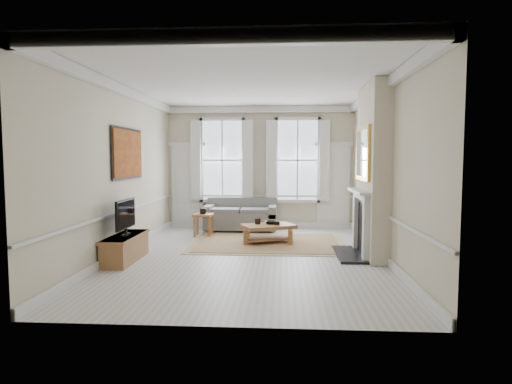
# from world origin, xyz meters

# --- Properties ---
(floor) EXTENTS (7.20, 7.20, 0.00)m
(floor) POSITION_xyz_m (0.00, 0.00, 0.00)
(floor) COLOR #B7B5AD
(floor) RESTS_ON ground
(ceiling) EXTENTS (7.20, 7.20, 0.00)m
(ceiling) POSITION_xyz_m (0.00, 0.00, 3.40)
(ceiling) COLOR white
(ceiling) RESTS_ON back_wall
(back_wall) EXTENTS (5.20, 0.00, 5.20)m
(back_wall) POSITION_xyz_m (0.00, 3.60, 1.70)
(back_wall) COLOR beige
(back_wall) RESTS_ON floor
(left_wall) EXTENTS (0.00, 7.20, 7.20)m
(left_wall) POSITION_xyz_m (-2.60, 0.00, 1.70)
(left_wall) COLOR beige
(left_wall) RESTS_ON floor
(right_wall) EXTENTS (0.00, 7.20, 7.20)m
(right_wall) POSITION_xyz_m (2.60, 0.00, 1.70)
(right_wall) COLOR beige
(right_wall) RESTS_ON floor
(window_left) EXTENTS (1.26, 0.20, 2.20)m
(window_left) POSITION_xyz_m (-1.05, 3.55, 1.90)
(window_left) COLOR #B2BCC6
(window_left) RESTS_ON back_wall
(window_right) EXTENTS (1.26, 0.20, 2.20)m
(window_right) POSITION_xyz_m (1.05, 3.55, 1.90)
(window_right) COLOR #B2BCC6
(window_right) RESTS_ON back_wall
(door_left) EXTENTS (0.90, 0.08, 2.30)m
(door_left) POSITION_xyz_m (-2.05, 3.56, 1.15)
(door_left) COLOR silver
(door_left) RESTS_ON floor
(door_right) EXTENTS (0.90, 0.08, 2.30)m
(door_right) POSITION_xyz_m (2.05, 3.56, 1.15)
(door_right) COLOR silver
(door_right) RESTS_ON floor
(painting) EXTENTS (0.05, 1.66, 1.06)m
(painting) POSITION_xyz_m (-2.56, 0.30, 2.05)
(painting) COLOR #AF601E
(painting) RESTS_ON left_wall
(chimney_breast) EXTENTS (0.35, 1.70, 3.38)m
(chimney_breast) POSITION_xyz_m (2.43, 0.20, 1.70)
(chimney_breast) COLOR beige
(chimney_breast) RESTS_ON floor
(hearth) EXTENTS (0.55, 1.50, 0.05)m
(hearth) POSITION_xyz_m (2.00, 0.20, 0.03)
(hearth) COLOR black
(hearth) RESTS_ON floor
(fireplace) EXTENTS (0.21, 1.45, 1.33)m
(fireplace) POSITION_xyz_m (2.20, 0.20, 0.73)
(fireplace) COLOR silver
(fireplace) RESTS_ON floor
(mirror) EXTENTS (0.06, 1.26, 1.06)m
(mirror) POSITION_xyz_m (2.21, 0.20, 2.05)
(mirror) COLOR gold
(mirror) RESTS_ON chimney_breast
(sofa) EXTENTS (1.92, 0.93, 0.88)m
(sofa) POSITION_xyz_m (-0.49, 3.11, 0.37)
(sofa) COLOR #61615E
(sofa) RESTS_ON floor
(side_table) EXTENTS (0.50, 0.50, 0.56)m
(side_table) POSITION_xyz_m (-1.35, 2.20, 0.45)
(side_table) COLOR brown
(side_table) RESTS_ON floor
(rug) EXTENTS (3.50, 2.60, 0.02)m
(rug) POSITION_xyz_m (0.32, 1.34, 0.01)
(rug) COLOR #926E4B
(rug) RESTS_ON floor
(coffee_table) EXTENTS (1.34, 1.10, 0.44)m
(coffee_table) POSITION_xyz_m (0.32, 1.34, 0.36)
(coffee_table) COLOR brown
(coffee_table) RESTS_ON rug
(ceramic_pot_a) EXTENTS (0.13, 0.13, 0.13)m
(ceramic_pot_a) POSITION_xyz_m (0.07, 1.39, 0.50)
(ceramic_pot_a) COLOR black
(ceramic_pot_a) RESTS_ON coffee_table
(ceramic_pot_b) EXTENTS (0.13, 0.13, 0.09)m
(ceramic_pot_b) POSITION_xyz_m (0.52, 1.29, 0.48)
(ceramic_pot_b) COLOR black
(ceramic_pot_b) RESTS_ON coffee_table
(bowl) EXTENTS (0.33, 0.33, 0.07)m
(bowl) POSITION_xyz_m (0.37, 1.44, 0.47)
(bowl) COLOR black
(bowl) RESTS_ON coffee_table
(tv_stand) EXTENTS (0.45, 1.40, 0.50)m
(tv_stand) POSITION_xyz_m (-2.34, -0.55, 0.25)
(tv_stand) COLOR brown
(tv_stand) RESTS_ON floor
(tv) EXTENTS (0.08, 0.90, 0.68)m
(tv) POSITION_xyz_m (-2.32, -0.55, 0.89)
(tv) COLOR black
(tv) RESTS_ON tv_stand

